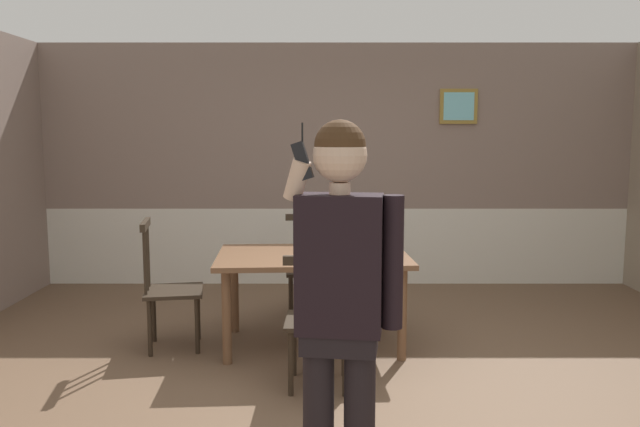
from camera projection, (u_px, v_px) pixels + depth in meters
ground_plane at (345, 380)px, 4.46m from camera, size 7.36×7.36×0.00m
room_back_partition at (335, 170)px, 7.19m from camera, size 6.69×0.17×2.70m
dining_table at (310, 265)px, 5.12m from camera, size 1.57×1.07×0.75m
chair_near_window at (316, 320)px, 4.27m from camera, size 0.45×0.45×0.94m
chair_by_doorway at (306, 267)px, 6.01m from camera, size 0.45×0.45×0.95m
chair_at_table_head at (166, 288)px, 5.06m from camera, size 0.52×0.52×1.04m
person_figure at (339, 293)px, 2.76m from camera, size 0.53×0.25×1.78m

